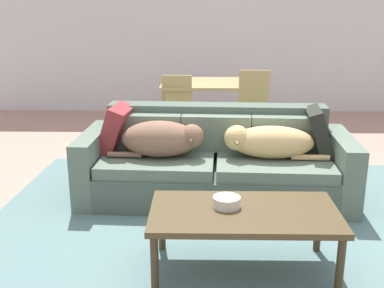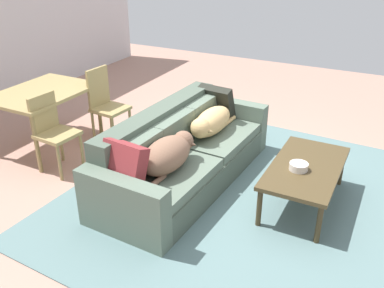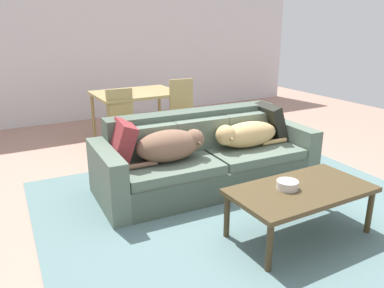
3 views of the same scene
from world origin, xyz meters
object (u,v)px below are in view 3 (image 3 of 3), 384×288
Objects in this scene: throw_pillow_by_right_arm at (271,122)px; dining_table at (136,97)px; throw_pillow_by_left_arm at (121,143)px; dining_chair_near_left at (123,119)px; dog_on_left_cushion at (171,145)px; coffee_table at (301,193)px; couch at (205,159)px; dining_chair_near_right at (184,110)px; bowl_on_coffee_table at (287,185)px; dog_on_right_cushion at (245,135)px.

dining_table is (-0.95, 1.93, 0.07)m from throw_pillow_by_right_arm.
dining_chair_near_left is at bearing 69.90° from throw_pillow_by_left_arm.
dog_on_left_cushion reaches higher than coffee_table.
couch is 2.53× the size of dining_chair_near_right.
dining_table reaches higher than bowl_on_coffee_table.
dining_chair_near_left is 0.93× the size of dining_chair_near_right.
throw_pillow_by_left_arm reaches higher than bowl_on_coffee_table.
dining_table is at bearing 56.35° from dining_chair_near_left.
dining_chair_near_right is (0.45, 2.64, 0.05)m from bowl_on_coffee_table.
throw_pillow_by_right_arm is at bearing -2.78° from throw_pillow_by_left_arm.
dining_table reaches higher than dog_on_left_cushion.
throw_pillow_by_right_arm is at bearing 19.27° from dog_on_right_cushion.
dog_on_right_cushion is at bearing -77.31° from dining_table.
dog_on_right_cushion is at bearing -14.57° from couch.
couch is at bearing -5.96° from throw_pillow_by_left_arm.
dog_on_left_cushion is 1.36m from coffee_table.
dog_on_left_cushion is at bearing -86.91° from dining_chair_near_left.
dog_on_right_cushion is (0.91, -0.02, -0.01)m from dog_on_left_cushion.
throw_pillow_by_right_arm is at bearing 59.40° from coffee_table.
bowl_on_coffee_table is (-0.41, -1.12, -0.08)m from dog_on_right_cushion.
coffee_table is (0.14, -1.31, 0.09)m from couch.
couch is 2.69× the size of dog_on_right_cushion.
throw_pillow_by_left_arm is at bearing -105.84° from dining_chair_near_left.
throw_pillow_by_right_arm is at bearing 7.66° from dog_on_left_cushion.
throw_pillow_by_left_arm is at bearing 158.05° from dog_on_left_cushion.
dining_chair_near_right reaches higher than throw_pillow_by_right_arm.
dog_on_right_cushion is at bearing 70.16° from bowl_on_coffee_table.
dining_chair_near_right is (0.95, 1.49, -0.05)m from dog_on_left_cushion.
dining_table is (-0.06, 3.20, 0.20)m from bowl_on_coffee_table.
couch reaches higher than dog_on_right_cushion.
dining_chair_near_right reaches higher than dining_table.
dining_chair_near_left is at bearing 109.87° from couch.
coffee_table is at bearing -73.75° from dining_chair_near_left.
dining_chair_near_left is at bearing 99.91° from bowl_on_coffee_table.
couch is at bearing -104.75° from dining_chair_near_right.
throw_pillow_by_left_arm is 0.35× the size of dining_table.
dining_chair_near_left reaches higher than dog_on_right_cushion.
dining_chair_near_left is at bearing -127.91° from dining_table.
bowl_on_coffee_table is 2.72m from dining_chair_near_left.
coffee_table is 3.27m from dining_table.
dog_on_left_cushion is 0.88× the size of dining_chair_near_right.
coffee_table is 0.99× the size of dining_table.
couch is at bearing 91.49° from bowl_on_coffee_table.
bowl_on_coffee_table is (0.50, -1.15, -0.10)m from dog_on_left_cushion.
dining_chair_near_left is (-1.36, 1.41, -0.10)m from throw_pillow_by_right_arm.
dining_chair_near_left reaches higher than bowl_on_coffee_table.
dog_on_left_cushion is 1.94× the size of throw_pillow_by_right_arm.
throw_pillow_by_left_arm is 0.99× the size of throw_pillow_by_right_arm.
bowl_on_coffee_table is at bearing -125.07° from throw_pillow_by_right_arm.
dog_on_left_cushion is 0.70× the size of coffee_table.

